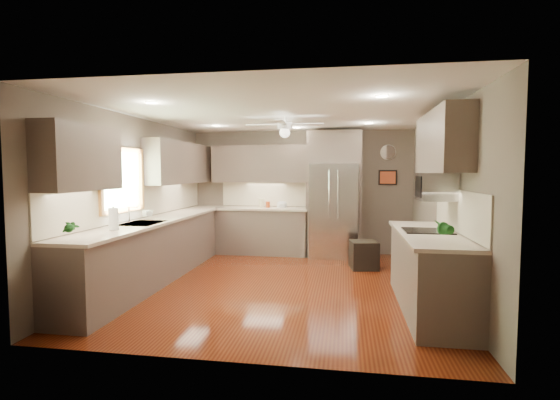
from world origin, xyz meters
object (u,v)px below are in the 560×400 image
(canister_c, at_px, (262,203))
(microwave, at_px, (436,187))
(canister_d, at_px, (268,205))
(bowl, at_px, (282,206))
(potted_plant_right, at_px, (443,228))
(paper_towel, at_px, (113,219))
(stool, at_px, (364,255))
(refrigerator, at_px, (334,196))
(potted_plant_left, at_px, (69,227))
(soap_bottle, at_px, (148,213))

(canister_c, relative_size, microwave, 0.34)
(canister_d, distance_m, bowl, 0.28)
(potted_plant_right, xyz_separation_m, paper_towel, (-3.84, 0.29, -0.01))
(canister_c, height_order, stool, canister_c)
(canister_d, bearing_deg, stool, -28.73)
(potted_plant_right, xyz_separation_m, refrigerator, (-1.21, 3.66, 0.10))
(microwave, xyz_separation_m, stool, (-0.78, 1.74, -1.24))
(stool, bearing_deg, bowl, 146.96)
(potted_plant_right, distance_m, microwave, 1.03)
(canister_c, distance_m, refrigerator, 1.47)
(microwave, bearing_deg, canister_c, 135.17)
(potted_plant_left, height_order, stool, potted_plant_left)
(bowl, bearing_deg, soap_bottle, -126.60)
(canister_d, xyz_separation_m, refrigerator, (1.33, -0.06, 0.19))
(canister_c, height_order, potted_plant_right, potted_plant_right)
(canister_d, xyz_separation_m, microwave, (2.66, -2.77, 0.48))
(canister_c, bearing_deg, potted_plant_left, -105.63)
(canister_c, xyz_separation_m, stool, (2.01, -1.03, -0.79))
(canister_d, relative_size, microwave, 0.23)
(soap_bottle, xyz_separation_m, paper_towel, (0.13, -1.14, 0.05))
(potted_plant_right, bearing_deg, canister_d, 124.32)
(bowl, height_order, microwave, microwave)
(canister_c, bearing_deg, stool, -27.11)
(soap_bottle, height_order, microwave, microwave)
(potted_plant_left, bearing_deg, soap_bottle, 93.24)
(potted_plant_left, bearing_deg, stool, 45.16)
(canister_c, xyz_separation_m, paper_towel, (-1.17, -3.43, 0.05))
(bowl, bearing_deg, canister_c, -178.86)
(canister_d, xyz_separation_m, potted_plant_right, (2.54, -3.72, 0.09))
(canister_c, bearing_deg, paper_towel, -108.81)
(canister_d, distance_m, potted_plant_right, 4.51)
(paper_towel, bearing_deg, potted_plant_left, -91.11)
(soap_bottle, bearing_deg, refrigerator, 38.97)
(stool, bearing_deg, paper_towel, -142.86)
(canister_c, distance_m, paper_towel, 3.63)
(canister_c, bearing_deg, canister_d, 0.24)
(potted_plant_left, bearing_deg, canister_d, 72.74)
(soap_bottle, height_order, refrigerator, refrigerator)
(potted_plant_left, distance_m, stool, 4.61)
(stool, bearing_deg, microwave, -65.87)
(canister_c, xyz_separation_m, soap_bottle, (-1.30, -2.29, 0.00))
(canister_c, xyz_separation_m, microwave, (2.79, -2.77, 0.45))
(canister_c, height_order, refrigerator, refrigerator)
(potted_plant_left, relative_size, paper_towel, 0.99)
(soap_bottle, distance_m, refrigerator, 3.55)
(canister_d, relative_size, refrigerator, 0.05)
(potted_plant_right, relative_size, stool, 0.59)
(soap_bottle, distance_m, microwave, 4.14)
(canister_d, relative_size, paper_towel, 0.43)
(paper_towel, bearing_deg, canister_c, 71.19)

